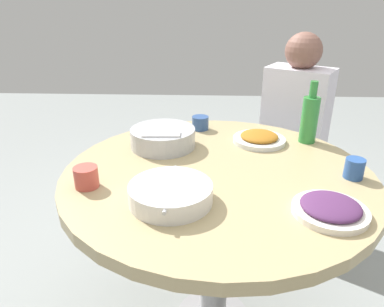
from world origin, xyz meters
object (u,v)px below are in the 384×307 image
at_px(green_bottle, 310,118).
at_px(tea_cup_far, 354,168).
at_px(stool_for_diner_left, 285,198).
at_px(round_dining_table, 217,195).
at_px(tea_cup_side, 86,177).
at_px(diner_left, 296,115).
at_px(dish_eggplant, 330,208).
at_px(tea_cup_near, 200,123).
at_px(soup_bowl, 171,194).
at_px(dish_stirfry, 259,138).
at_px(rice_bowl, 163,137).

distance_m(green_bottle, tea_cup_far, 0.35).
bearing_deg(stool_for_diner_left, round_dining_table, -121.27).
relative_size(tea_cup_side, diner_left, 0.10).
xyz_separation_m(tea_cup_far, diner_left, (-0.02, 0.78, -0.06)).
bearing_deg(tea_cup_side, diner_left, 44.92).
height_order(dish_eggplant, tea_cup_near, tea_cup_near).
relative_size(tea_cup_near, tea_cup_far, 1.10).
relative_size(round_dining_table, diner_left, 1.48).
relative_size(soup_bowl, stool_for_diner_left, 0.67).
xyz_separation_m(round_dining_table, diner_left, (0.45, 0.74, 0.08)).
height_order(tea_cup_far, diner_left, diner_left).
height_order(soup_bowl, dish_stirfry, soup_bowl).
bearing_deg(stool_for_diner_left, diner_left, 0.00).
bearing_deg(soup_bowl, stool_for_diner_left, 58.27).
relative_size(soup_bowl, green_bottle, 1.07).
xyz_separation_m(rice_bowl, tea_cup_near, (0.15, 0.22, -0.01)).
bearing_deg(diner_left, soup_bowl, -121.73).
relative_size(round_dining_table, tea_cup_near, 14.42).
bearing_deg(dish_stirfry, diner_left, 60.36).
bearing_deg(dish_stirfry, tea_cup_side, -146.01).
distance_m(soup_bowl, dish_eggplant, 0.47).
relative_size(rice_bowl, dish_eggplant, 1.23).
xyz_separation_m(soup_bowl, stool_for_diner_left, (0.60, 0.97, -0.58)).
height_order(rice_bowl, soup_bowl, rice_bowl).
xyz_separation_m(rice_bowl, tea_cup_far, (0.70, -0.25, -0.01)).
height_order(round_dining_table, soup_bowl, soup_bowl).
bearing_deg(dish_stirfry, round_dining_table, -123.89).
bearing_deg(tea_cup_near, dish_stirfry, -30.81).
distance_m(dish_eggplant, tea_cup_near, 0.81).
bearing_deg(tea_cup_far, dish_stirfry, 131.95).
bearing_deg(stool_for_diner_left, rice_bowl, -141.84).
distance_m(soup_bowl, stool_for_diner_left, 1.28).
height_order(dish_eggplant, dish_stirfry, dish_stirfry).
relative_size(soup_bowl, tea_cup_side, 3.58).
bearing_deg(rice_bowl, dish_eggplant, -41.77).
relative_size(rice_bowl, tea_cup_far, 3.79).
xyz_separation_m(dish_stirfry, green_bottle, (0.21, 0.02, 0.09)).
xyz_separation_m(green_bottle, stool_for_diner_left, (0.06, 0.45, -0.66)).
relative_size(green_bottle, diner_left, 0.35).
height_order(round_dining_table, stool_for_diner_left, round_dining_table).
xyz_separation_m(soup_bowl, tea_cup_near, (0.08, 0.66, 0.00)).
xyz_separation_m(dish_eggplant, stool_for_diner_left, (0.13, 1.02, -0.57)).
bearing_deg(dish_stirfry, rice_bowl, -170.97).
xyz_separation_m(dish_eggplant, dish_stirfry, (-0.13, 0.55, -0.00)).
xyz_separation_m(tea_cup_far, stool_for_diner_left, (-0.02, 0.78, -0.59)).
xyz_separation_m(rice_bowl, stool_for_diner_left, (0.68, 0.53, -0.60)).
height_order(stool_for_diner_left, diner_left, diner_left).
bearing_deg(dish_eggplant, tea_cup_near, 119.10).
height_order(soup_bowl, dish_eggplant, soup_bowl).
bearing_deg(green_bottle, round_dining_table, -143.38).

